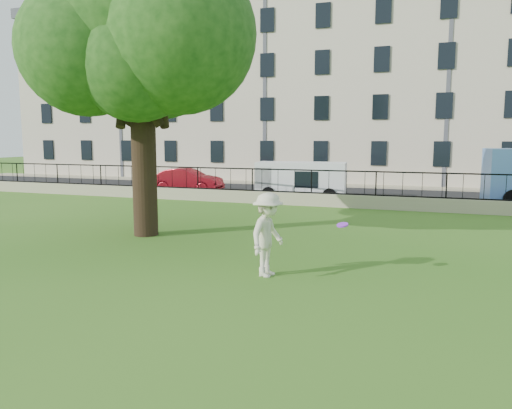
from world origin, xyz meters
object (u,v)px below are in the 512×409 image
at_px(frisbee, 342,225).
at_px(red_sedan, 187,180).
at_px(tree, 138,26).
at_px(man, 268,235).
at_px(white_van, 301,181).

relative_size(frisbee, red_sedan, 0.06).
distance_m(tree, man, 8.71).
distance_m(man, frisbee, 1.76).
xyz_separation_m(tree, red_sedan, (-4.77, 12.22, -6.09)).
distance_m(tree, white_van, 12.88).
bearing_deg(white_van, tree, -108.92).
relative_size(frisbee, white_van, 0.06).
bearing_deg(man, frisbee, -59.87).
bearing_deg(man, white_van, 20.75).
bearing_deg(tree, red_sedan, 111.31).
xyz_separation_m(tree, man, (5.55, -3.38, -5.80)).
bearing_deg(white_van, frisbee, -77.84).
xyz_separation_m(tree, frisbee, (7.18, -2.75, -5.57)).
height_order(man, frisbee, man).
height_order(tree, white_van, tree).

